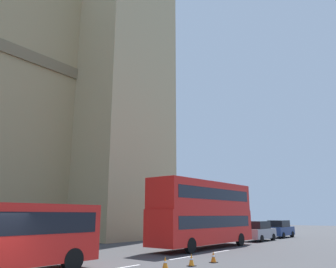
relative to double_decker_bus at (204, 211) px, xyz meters
name	(u,v)px	position (x,y,z in m)	size (l,w,h in m)	color
double_decker_bus	(204,211)	(0.00, 0.00, 0.00)	(10.93, 2.54, 4.90)	red
sedan_lead	(259,231)	(9.44, -0.10, -1.80)	(4.40, 1.86, 1.85)	gray
sedan_trailing	(280,229)	(15.65, 0.16, -1.80)	(4.40, 1.86, 1.85)	navy
traffic_cone_west	(165,263)	(-9.52, -3.95, -2.43)	(0.36, 0.36, 0.58)	black
traffic_cone_middle	(191,260)	(-7.92, -4.29, -2.43)	(0.36, 0.36, 0.58)	black
traffic_cone_east	(213,257)	(-6.17, -4.48, -2.43)	(0.36, 0.36, 0.58)	black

